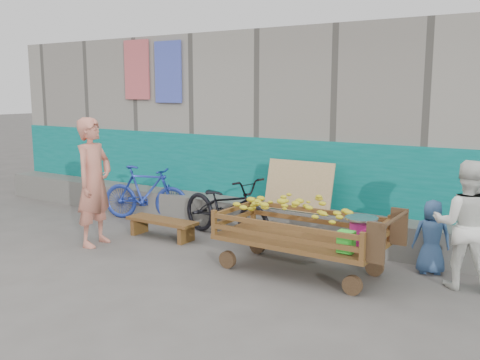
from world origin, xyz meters
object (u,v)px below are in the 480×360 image
Objects in this scene: woman at (465,225)px; bicycle_blue at (146,193)px; child at (432,237)px; banana_cart at (298,222)px; bicycle_dark at (226,207)px; vendor_man at (94,182)px; bench at (162,224)px.

woman is 0.93× the size of bicycle_blue.
bicycle_blue is at bearing -23.34° from child.
banana_cart is 1.56m from child.
banana_cart is at bearing -103.19° from bicycle_dark.
vendor_man is 4.38m from child.
vendor_man is at bearing -125.66° from bench.
banana_cart reaches higher than child.
banana_cart is at bearing 7.46° from woman.
banana_cart is at bearing 9.21° from child.
bench is at bearing -46.60° from vendor_man.
bench is 3.67m from child.
woman is at bearing 3.95° from bench.
bicycle_dark is at bearing -20.57° from child.
woman reaches higher than banana_cart.
bicycle_dark reaches higher than child.
woman reaches higher than bench.
vendor_man reaches higher than bench.
bicycle_blue is at bearing 143.96° from bench.
banana_cart is at bearing -5.92° from bench.
banana_cart is 1.18× the size of vendor_man.
child is at bearing 30.91° from banana_cart.
child is 2.85m from bicycle_dark.
vendor_man reaches higher than child.
banana_cart is 1.20× the size of bicycle_dark.
bicycle_dark is at bearing 32.90° from bench.
bench is at bearing -143.39° from bicycle_blue.
woman is at bearing 16.61° from banana_cart.
bicycle_blue is (-3.24, 0.93, -0.15)m from banana_cart.
bench is 1.14m from vendor_man.
bench is 0.64× the size of bicycle_dark.
vendor_man reaches higher than bicycle_dark.
child is at bearing -108.98° from bicycle_blue.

